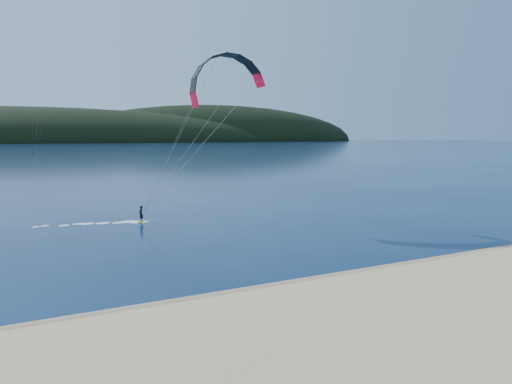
# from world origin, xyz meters

# --- Properties ---
(ground) EXTENTS (1800.00, 1800.00, 0.00)m
(ground) POSITION_xyz_m (0.00, 0.00, 0.00)
(ground) COLOR #071837
(ground) RESTS_ON ground
(wet_sand) EXTENTS (220.00, 2.50, 0.10)m
(wet_sand) POSITION_xyz_m (0.00, 4.50, 0.05)
(wet_sand) COLOR #88714F
(wet_sand) RESTS_ON ground
(headland) EXTENTS (1200.00, 310.00, 140.00)m
(headland) POSITION_xyz_m (0.63, 745.28, 0.00)
(headland) COLOR black
(headland) RESTS_ON ground
(kitesurfer_near) EXTENTS (22.75, 7.47, 16.28)m
(kitesurfer_near) POSITION_xyz_m (5.07, 23.22, 12.51)
(kitesurfer_near) COLOR #CCD318
(kitesurfer_near) RESTS_ON ground
(kitesurfer_far) EXTENTS (6.40, 8.09, 17.33)m
(kitesurfer_far) POSITION_xyz_m (-22.20, 201.19, 15.13)
(kitesurfer_far) COLOR #CCD318
(kitesurfer_far) RESTS_ON ground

